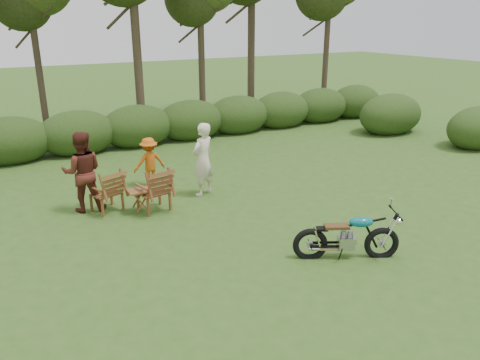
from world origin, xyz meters
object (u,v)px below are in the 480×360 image
lawn_chair_left (108,210)px  lawn_chair_right (155,210)px  motorcycle (345,257)px  cup (141,188)px  adult_b (87,210)px  child (151,185)px  side_table (140,201)px  adult_a (204,194)px

lawn_chair_left → lawn_chair_right: bearing=131.9°
motorcycle → cup: (-2.56, 3.91, 0.58)m
adult_b → child: bearing=-140.3°
motorcycle → lawn_chair_left: motorcycle is taller
lawn_chair_right → child: 1.73m
motorcycle → child: size_ratio=1.43×
lawn_chair_right → child: bearing=-116.0°
lawn_chair_left → child: bearing=-160.7°
side_table → cup: (0.04, -0.03, 0.31)m
motorcycle → adult_a: (-0.86, 4.23, 0.00)m
motorcycle → lawn_chair_right: bearing=148.7°
adult_b → motorcycle: bearing=142.7°
side_table → adult_b: bearing=145.2°
lawn_chair_right → lawn_chair_left: (-0.94, 0.52, 0.00)m
child → lawn_chair_left: bearing=36.9°
child → lawn_chair_right: bearing=71.8°
cup → lawn_chair_left: bearing=143.8°
side_table → adult_b: (-1.04, 0.72, -0.27)m
side_table → child: size_ratio=0.41×
motorcycle → adult_b: 5.92m
motorcycle → cup: size_ratio=15.22×
adult_b → child: 2.04m
lawn_chair_right → adult_b: size_ratio=0.56×
motorcycle → adult_b: bearing=156.1°
cup → child: bearing=64.5°
side_table → adult_b: adult_b is taller
adult_b → cup: bearing=159.7°
side_table → motorcycle: bearing=-56.6°
side_table → child: (0.81, 1.59, -0.27)m
lawn_chair_right → adult_b: 1.56m
cup → adult_b: adult_b is taller
lawn_chair_left → adult_b: size_ratio=0.53×
adult_a → side_table: bearing=-15.5°
motorcycle → adult_a: adult_a is taller
child → cup: bearing=63.2°
side_table → cup: size_ratio=4.37×
lawn_chair_right → child: child is taller
lawn_chair_left → adult_b: (-0.41, 0.27, 0.00)m
cup → child: (0.77, 1.62, -0.58)m
lawn_chair_left → side_table: side_table is taller
side_table → lawn_chair_left: bearing=144.0°
motorcycle → child: child is taller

